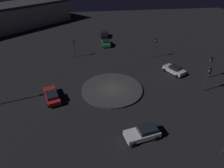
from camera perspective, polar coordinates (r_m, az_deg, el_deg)
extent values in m
plane|color=black|center=(29.64, 0.00, -1.73)|extent=(117.78, 117.78, 0.00)
cylinder|color=#383838|center=(29.56, 0.00, -1.51)|extent=(9.72, 9.72, 0.27)
cube|color=#1E7238|center=(46.38, -1.95, 12.48)|extent=(3.93, 1.88, 0.68)
cube|color=black|center=(45.99, -1.94, 13.07)|extent=(1.90, 1.65, 0.49)
cylinder|color=black|center=(47.73, -3.29, 12.62)|extent=(0.60, 0.22, 0.60)
cylinder|color=black|center=(47.92, -1.00, 12.75)|extent=(0.60, 0.22, 0.60)
cylinder|color=black|center=(45.10, -2.94, 11.38)|extent=(0.60, 0.22, 0.60)
cylinder|color=black|center=(45.30, -0.53, 11.52)|extent=(0.60, 0.22, 0.60)
cube|color=black|center=(52.52, -2.35, 14.97)|extent=(4.07, 2.16, 0.69)
cube|color=black|center=(52.68, -2.37, 15.66)|extent=(2.04, 1.75, 0.42)
cylinder|color=black|center=(51.31, -1.29, 14.14)|extent=(0.64, 0.28, 0.62)
cylinder|color=black|center=(51.30, -3.35, 14.09)|extent=(0.64, 0.28, 0.62)
cylinder|color=black|center=(53.98, -1.38, 15.11)|extent=(0.64, 0.28, 0.62)
cylinder|color=black|center=(53.97, -3.34, 15.06)|extent=(0.64, 0.28, 0.62)
cube|color=silver|center=(35.69, 18.60, 4.11)|extent=(4.34, 3.43, 0.69)
cube|color=black|center=(35.34, 18.96, 4.84)|extent=(2.31, 2.24, 0.49)
cylinder|color=black|center=(35.87, 21.15, 3.09)|extent=(0.66, 0.48, 0.63)
cylinder|color=black|center=(34.49, 19.38, 2.25)|extent=(0.66, 0.48, 0.63)
cylinder|color=black|center=(37.23, 17.69, 4.91)|extent=(0.66, 0.48, 0.63)
cylinder|color=black|center=(35.90, 15.86, 4.16)|extent=(0.66, 0.48, 0.63)
cube|color=white|center=(22.06, 9.20, -14.92)|extent=(2.47, 4.23, 0.65)
cube|color=black|center=(21.84, 10.72, -13.44)|extent=(1.90, 2.27, 0.55)
cylinder|color=black|center=(21.33, 6.64, -18.20)|extent=(0.34, 0.70, 0.67)
cylinder|color=black|center=(22.36, 4.70, -14.89)|extent=(0.34, 0.70, 0.67)
cylinder|color=black|center=(22.37, 13.58, -15.98)|extent=(0.34, 0.70, 0.67)
cylinder|color=black|center=(23.35, 11.34, -12.97)|extent=(0.34, 0.70, 0.67)
cube|color=red|center=(28.64, -18.12, -3.47)|extent=(4.90, 3.07, 0.59)
cube|color=black|center=(27.95, -18.10, -3.20)|extent=(2.50, 2.11, 0.40)
cylinder|color=black|center=(30.13, -20.22, -2.64)|extent=(0.71, 0.42, 0.68)
cylinder|color=black|center=(30.23, -17.03, -1.83)|extent=(0.71, 0.42, 0.68)
cylinder|color=black|center=(27.44, -19.13, -6.27)|extent=(0.71, 0.42, 0.68)
cylinder|color=black|center=(27.55, -15.61, -5.37)|extent=(0.71, 0.42, 0.68)
cylinder|color=#2D2D2D|center=(40.48, 12.98, 10.10)|extent=(0.12, 0.12, 3.38)
cube|color=black|center=(39.72, 13.37, 12.94)|extent=(0.37, 0.37, 0.90)
sphere|color=#3F0C0C|center=(39.51, 13.33, 13.26)|extent=(0.20, 0.20, 0.20)
sphere|color=yellow|center=(39.60, 13.28, 12.89)|extent=(0.20, 0.20, 0.20)
sphere|color=#0F3819|center=(39.69, 13.23, 12.53)|extent=(0.20, 0.20, 0.20)
cylinder|color=#2D2D2D|center=(40.68, -11.39, 10.00)|extent=(0.12, 0.12, 2.84)
cube|color=black|center=(40.01, -11.69, 12.46)|extent=(0.32, 0.36, 0.90)
sphere|color=#3F0C0C|center=(39.79, -11.65, 12.76)|extent=(0.20, 0.20, 0.20)
sphere|color=yellow|center=(39.88, -11.60, 12.40)|extent=(0.20, 0.20, 0.20)
sphere|color=#0F3819|center=(39.97, -11.56, 12.04)|extent=(0.20, 0.20, 0.20)
cylinder|color=#2D2D2D|center=(35.80, 27.52, 3.78)|extent=(0.12, 0.12, 3.21)
cube|color=black|center=(34.97, 28.37, 6.71)|extent=(0.31, 0.24, 0.90)
sphere|color=#3F0C0C|center=(34.78, 28.30, 7.09)|extent=(0.20, 0.20, 0.20)
sphere|color=#4C380F|center=(34.88, 28.19, 6.70)|extent=(0.20, 0.20, 0.20)
sphere|color=#1EE53F|center=(34.99, 28.07, 6.30)|extent=(0.20, 0.20, 0.20)
cylinder|color=#2D2D2D|center=(31.89, 27.09, 0.39)|extent=(0.12, 0.12, 3.20)
cube|color=black|center=(30.96, 28.03, 3.58)|extent=(0.33, 0.27, 0.90)
sphere|color=#3F0C0C|center=(30.78, 27.92, 4.03)|extent=(0.20, 0.20, 0.20)
sphere|color=yellow|center=(30.90, 27.79, 3.60)|extent=(0.20, 0.20, 0.20)
sphere|color=#0F3819|center=(31.01, 27.66, 3.16)|extent=(0.20, 0.20, 0.20)
cube|color=#B7B299|center=(67.96, -28.60, 17.54)|extent=(32.94, 34.80, 6.16)
cube|color=#333338|center=(67.34, -29.41, 20.30)|extent=(32.94, 34.80, 0.70)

